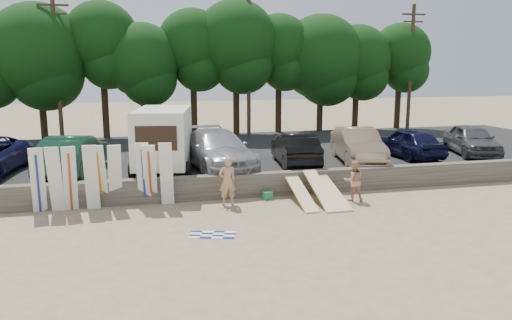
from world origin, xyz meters
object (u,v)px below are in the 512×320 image
(beachgoer_b, at_px, (354,181))
(cooler, at_px, (267,195))
(car_5, at_px, (409,142))
(car_3, at_px, (295,149))
(beachgoer_a, at_px, (227,181))
(car_2, at_px, (218,150))
(box_trailer, at_px, (163,137))
(car_4, at_px, (358,145))
(car_1, at_px, (73,154))
(car_6, at_px, (472,140))

(beachgoer_b, bearing_deg, cooler, -7.66)
(car_5, xyz_separation_m, cooler, (-8.70, -3.88, -1.32))
(car_3, relative_size, car_5, 1.04)
(beachgoer_a, bearing_deg, car_2, -103.49)
(box_trailer, relative_size, beachgoer_a, 2.47)
(car_2, relative_size, car_4, 1.18)
(car_4, height_order, car_5, car_4)
(car_1, height_order, cooler, car_1)
(car_3, relative_size, cooler, 12.55)
(car_6, distance_m, beachgoer_b, 10.32)
(car_3, bearing_deg, beachgoer_b, 110.75)
(car_3, xyz_separation_m, car_6, (10.19, 0.51, 0.02))
(car_6, relative_size, beachgoer_b, 2.85)
(car_1, distance_m, beachgoer_b, 12.32)
(car_4, bearing_deg, car_5, 22.82)
(car_6, distance_m, cooler, 13.10)
(car_3, height_order, car_5, car_3)
(car_4, bearing_deg, car_3, -170.35)
(car_2, relative_size, car_3, 1.28)
(beachgoer_a, bearing_deg, box_trailer, -68.94)
(car_6, height_order, beachgoer_a, car_6)
(box_trailer, distance_m, cooler, 5.59)
(box_trailer, distance_m, car_5, 12.73)
(box_trailer, distance_m, car_1, 4.05)
(beachgoer_a, relative_size, beachgoer_b, 1.17)
(box_trailer, relative_size, car_5, 1.05)
(car_1, height_order, car_5, car_1)
(car_2, relative_size, car_6, 1.28)
(beachgoer_b, bearing_deg, car_6, -142.55)
(car_2, distance_m, car_6, 13.96)
(car_4, height_order, beachgoer_b, car_4)
(box_trailer, bearing_deg, car_1, -176.89)
(car_1, xyz_separation_m, cooler, (7.94, -3.79, -1.41))
(beachgoer_b, bearing_deg, box_trailer, -21.04)
(box_trailer, distance_m, car_4, 9.53)
(car_4, height_order, cooler, car_4)
(box_trailer, xyz_separation_m, car_1, (-3.95, 0.50, -0.73))
(car_1, bearing_deg, cooler, 166.18)
(car_2, distance_m, car_4, 7.01)
(box_trailer, xyz_separation_m, car_2, (2.49, 0.10, -0.72))
(car_3, distance_m, car_6, 10.20)
(car_5, bearing_deg, car_1, -4.17)
(car_5, relative_size, cooler, 12.04)
(box_trailer, height_order, car_2, box_trailer)
(box_trailer, bearing_deg, car_3, 10.63)
(car_1, relative_size, cooler, 13.86)
(car_4, xyz_separation_m, car_5, (3.19, 0.66, -0.07))
(car_3, bearing_deg, car_2, 5.41)
(beachgoer_b, height_order, cooler, beachgoer_b)
(car_1, bearing_deg, box_trailer, -175.59)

